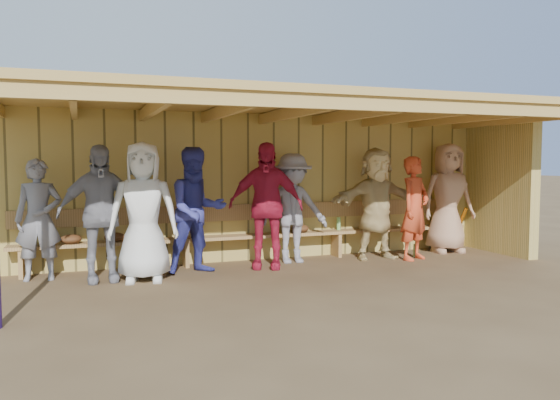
{
  "coord_description": "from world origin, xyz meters",
  "views": [
    {
      "loc": [
        -2.81,
        -7.27,
        1.64
      ],
      "look_at": [
        0.0,
        0.35,
        1.05
      ],
      "focal_mm": 35.0,
      "sensor_mm": 36.0,
      "label": 1
    }
  ],
  "objects_px": {
    "player_a": "(39,220)",
    "player_h": "(448,198)",
    "player_d": "(266,205)",
    "player_extra": "(99,213)",
    "player_c": "(197,210)",
    "player_e": "(293,208)",
    "player_b": "(143,212)",
    "bench": "(264,229)",
    "player_g": "(415,208)",
    "player_f": "(377,203)"
  },
  "relations": [
    {
      "from": "player_a",
      "to": "player_h",
      "type": "relative_size",
      "value": 0.86
    },
    {
      "from": "player_d",
      "to": "player_extra",
      "type": "distance_m",
      "value": 2.4
    },
    {
      "from": "player_a",
      "to": "player_h",
      "type": "height_order",
      "value": "player_h"
    },
    {
      "from": "player_c",
      "to": "player_e",
      "type": "xyz_separation_m",
      "value": [
        1.6,
        0.27,
        -0.04
      ]
    },
    {
      "from": "player_b",
      "to": "player_h",
      "type": "height_order",
      "value": "player_h"
    },
    {
      "from": "player_extra",
      "to": "bench",
      "type": "bearing_deg",
      "value": 10.49
    },
    {
      "from": "player_h",
      "to": "player_c",
      "type": "bearing_deg",
      "value": -168.94
    },
    {
      "from": "player_a",
      "to": "player_g",
      "type": "bearing_deg",
      "value": 0.07
    },
    {
      "from": "player_f",
      "to": "bench",
      "type": "distance_m",
      "value": 1.92
    },
    {
      "from": "player_a",
      "to": "player_b",
      "type": "height_order",
      "value": "player_b"
    },
    {
      "from": "player_b",
      "to": "bench",
      "type": "relative_size",
      "value": 0.25
    },
    {
      "from": "player_b",
      "to": "player_g",
      "type": "bearing_deg",
      "value": 10.3
    },
    {
      "from": "bench",
      "to": "player_extra",
      "type": "bearing_deg",
      "value": -164.82
    },
    {
      "from": "player_c",
      "to": "player_d",
      "type": "distance_m",
      "value": 1.05
    },
    {
      "from": "player_d",
      "to": "player_g",
      "type": "height_order",
      "value": "player_d"
    },
    {
      "from": "player_c",
      "to": "player_e",
      "type": "bearing_deg",
      "value": 0.82
    },
    {
      "from": "player_e",
      "to": "player_c",
      "type": "bearing_deg",
      "value": -166.03
    },
    {
      "from": "player_b",
      "to": "bench",
      "type": "distance_m",
      "value": 2.22
    },
    {
      "from": "player_c",
      "to": "bench",
      "type": "height_order",
      "value": "player_c"
    },
    {
      "from": "player_c",
      "to": "player_g",
      "type": "height_order",
      "value": "player_c"
    },
    {
      "from": "player_f",
      "to": "player_extra",
      "type": "xyz_separation_m",
      "value": [
        -4.39,
        -0.23,
        -0.0
      ]
    },
    {
      "from": "player_e",
      "to": "bench",
      "type": "distance_m",
      "value": 0.6
    },
    {
      "from": "player_h",
      "to": "bench",
      "type": "height_order",
      "value": "player_h"
    },
    {
      "from": "player_extra",
      "to": "player_g",
      "type": "bearing_deg",
      "value": -5.45
    },
    {
      "from": "player_g",
      "to": "player_c",
      "type": "bearing_deg",
      "value": 152.82
    },
    {
      "from": "player_c",
      "to": "player_d",
      "type": "bearing_deg",
      "value": -8.92
    },
    {
      "from": "player_extra",
      "to": "player_e",
      "type": "bearing_deg",
      "value": 2.85
    },
    {
      "from": "player_d",
      "to": "player_e",
      "type": "bearing_deg",
      "value": 49.71
    },
    {
      "from": "player_d",
      "to": "bench",
      "type": "relative_size",
      "value": 0.25
    },
    {
      "from": "player_d",
      "to": "player_g",
      "type": "xyz_separation_m",
      "value": [
        2.54,
        -0.18,
        -0.1
      ]
    },
    {
      "from": "player_a",
      "to": "player_extra",
      "type": "bearing_deg",
      "value": -22.05
    },
    {
      "from": "player_c",
      "to": "player_extra",
      "type": "distance_m",
      "value": 1.35
    },
    {
      "from": "player_a",
      "to": "player_e",
      "type": "xyz_separation_m",
      "value": [
        3.73,
        0.0,
        0.04
      ]
    },
    {
      "from": "player_c",
      "to": "player_e",
      "type": "distance_m",
      "value": 1.63
    },
    {
      "from": "player_e",
      "to": "player_extra",
      "type": "bearing_deg",
      "value": -168.07
    },
    {
      "from": "player_b",
      "to": "player_extra",
      "type": "bearing_deg",
      "value": 173.01
    },
    {
      "from": "player_c",
      "to": "player_extra",
      "type": "height_order",
      "value": "player_extra"
    },
    {
      "from": "player_g",
      "to": "player_extra",
      "type": "distance_m",
      "value": 4.94
    },
    {
      "from": "player_b",
      "to": "player_f",
      "type": "distance_m",
      "value": 3.85
    },
    {
      "from": "player_b",
      "to": "player_extra",
      "type": "relative_size",
      "value": 1.02
    },
    {
      "from": "bench",
      "to": "player_a",
      "type": "bearing_deg",
      "value": -174.78
    },
    {
      "from": "player_d",
      "to": "player_g",
      "type": "bearing_deg",
      "value": 19.14
    },
    {
      "from": "player_b",
      "to": "player_c",
      "type": "xyz_separation_m",
      "value": [
        0.79,
        0.28,
        -0.03
      ]
    },
    {
      "from": "player_a",
      "to": "player_extra",
      "type": "distance_m",
      "value": 0.88
    },
    {
      "from": "player_e",
      "to": "player_a",
      "type": "bearing_deg",
      "value": -175.61
    },
    {
      "from": "player_e",
      "to": "player_f",
      "type": "relative_size",
      "value": 0.94
    },
    {
      "from": "player_b",
      "to": "player_f",
      "type": "xyz_separation_m",
      "value": [
        3.83,
        0.39,
        -0.02
      ]
    },
    {
      "from": "player_f",
      "to": "player_extra",
      "type": "distance_m",
      "value": 4.39
    },
    {
      "from": "player_g",
      "to": "player_f",
      "type": "bearing_deg",
      "value": 127.78
    },
    {
      "from": "player_a",
      "to": "player_h",
      "type": "xyz_separation_m",
      "value": [
        6.69,
        -0.03,
        0.14
      ]
    }
  ]
}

